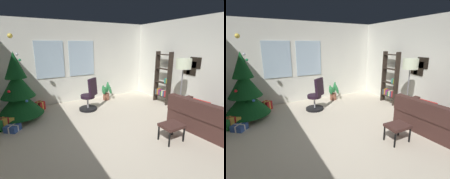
# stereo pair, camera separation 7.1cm
# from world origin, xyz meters

# --- Properties ---
(ground_plane) EXTENTS (5.41, 6.20, 0.10)m
(ground_plane) POSITION_xyz_m (0.00, 0.00, -0.05)
(ground_plane) COLOR beige
(wall_back_with_windows) EXTENTS (5.41, 0.12, 2.78)m
(wall_back_with_windows) POSITION_xyz_m (-0.02, 3.15, 1.40)
(wall_back_with_windows) COLOR silver
(wall_back_with_windows) RESTS_ON ground_plane
(wall_right_with_frames) EXTENTS (0.12, 6.20, 2.78)m
(wall_right_with_frames) POSITION_xyz_m (2.75, 0.00, 1.39)
(wall_right_with_frames) COLOR silver
(wall_right_with_frames) RESTS_ON ground_plane
(couch) EXTENTS (1.78, 1.84, 0.79)m
(couch) POSITION_xyz_m (2.13, -0.75, 0.28)
(couch) COLOR #402621
(couch) RESTS_ON ground_plane
(footstool) EXTENTS (0.48, 0.37, 0.38)m
(footstool) POSITION_xyz_m (0.88, -0.52, 0.33)
(footstool) COLOR #402621
(footstool) RESTS_ON ground_plane
(holiday_tree) EXTENTS (1.18, 1.18, 2.29)m
(holiday_tree) POSITION_xyz_m (-1.95, 2.20, 0.77)
(holiday_tree) COLOR #4C331E
(holiday_tree) RESTS_ON ground_plane
(gift_box_red) EXTENTS (0.33, 0.33, 0.27)m
(gift_box_red) POSITION_xyz_m (-1.43, 2.74, 0.13)
(gift_box_red) COLOR red
(gift_box_red) RESTS_ON ground_plane
(gift_box_gold) EXTENTS (0.27, 0.27, 0.29)m
(gift_box_gold) POSITION_xyz_m (-2.24, 1.82, 0.14)
(gift_box_gold) COLOR gold
(gift_box_gold) RESTS_ON ground_plane
(gift_box_blue) EXTENTS (0.40, 0.39, 0.16)m
(gift_box_blue) POSITION_xyz_m (-2.16, 1.57, 0.08)
(gift_box_blue) COLOR #2D4C99
(gift_box_blue) RESTS_ON ground_plane
(office_chair) EXTENTS (0.59, 0.60, 1.03)m
(office_chair) POSITION_xyz_m (-0.04, 1.99, 0.39)
(office_chair) COLOR black
(office_chair) RESTS_ON ground_plane
(bookshelf) EXTENTS (0.18, 0.64, 1.78)m
(bookshelf) POSITION_xyz_m (2.49, 1.46, 0.77)
(bookshelf) COLOR black
(bookshelf) RESTS_ON ground_plane
(floor_lamp) EXTENTS (0.39, 0.39, 1.66)m
(floor_lamp) POSITION_xyz_m (2.02, 0.29, 1.43)
(floor_lamp) COLOR slate
(floor_lamp) RESTS_ON ground_plane
(potted_plant) EXTENTS (0.39, 0.42, 0.66)m
(potted_plant) POSITION_xyz_m (0.88, 2.65, 0.29)
(potted_plant) COLOR brown
(potted_plant) RESTS_ON ground_plane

